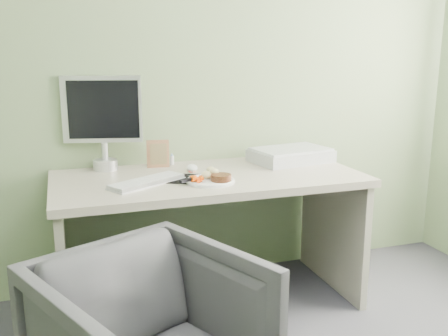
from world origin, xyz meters
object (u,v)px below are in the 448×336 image
object	(u,v)px
desk	(209,208)
plate	(210,181)
scanner	(291,156)
monitor	(103,117)

from	to	relation	value
desk	plate	size ratio (longest dim) A/B	6.62
scanner	monitor	size ratio (longest dim) A/B	0.87
scanner	desk	bearing A→B (deg)	-173.13
scanner	monitor	bearing A→B (deg)	162.24
desk	monitor	size ratio (longest dim) A/B	3.15
plate	monitor	bearing A→B (deg)	135.39
desk	scanner	bearing A→B (deg)	16.72
desk	monitor	world-z (taller)	monitor
plate	monitor	distance (m)	0.71
plate	monitor	xyz separation A→B (m)	(-0.47, 0.46, 0.28)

